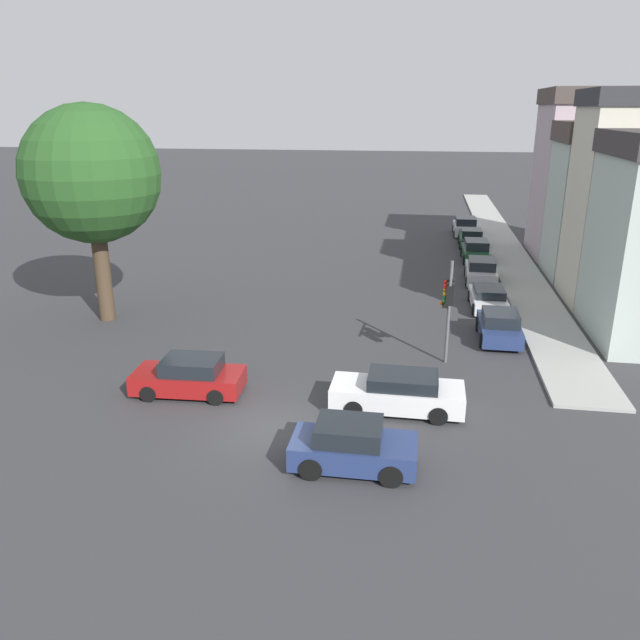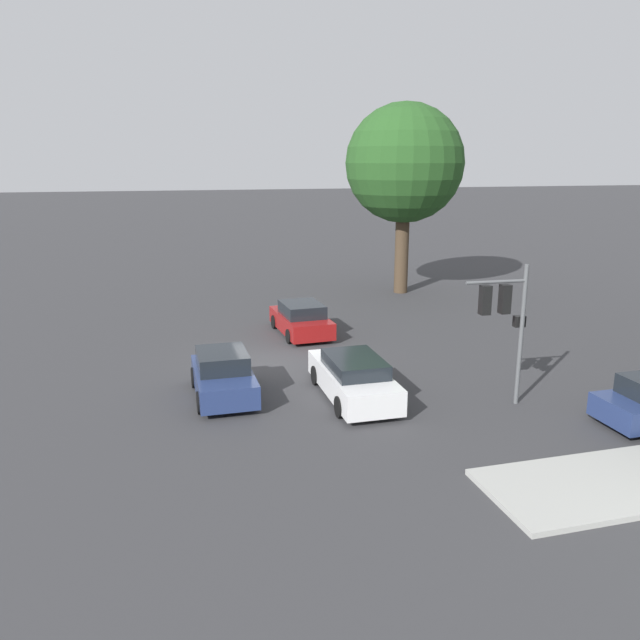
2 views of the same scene
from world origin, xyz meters
name	(u,v)px [view 2 (image 2 of 2)]	position (x,y,z in m)	size (l,w,h in m)	color
ground_plane	(269,364)	(0.00, 0.00, 0.00)	(300.00, 300.00, 0.00)	#333335
street_tree	(405,164)	(-11.23, 10.04, 7.40)	(6.70, 6.70, 10.80)	#423323
traffic_signal	(504,310)	(6.00, 6.27, 3.12)	(0.53, 2.15, 4.52)	#515456
crossing_car_0	(301,319)	(-3.78, 2.19, 0.69)	(4.28, 2.16, 1.46)	maroon
crossing_car_1	(223,376)	(3.02, -2.08, 0.72)	(3.83, 1.94, 1.53)	navy
crossing_car_2	(353,377)	(4.23, 2.01, 0.70)	(4.81, 1.99, 1.44)	silver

